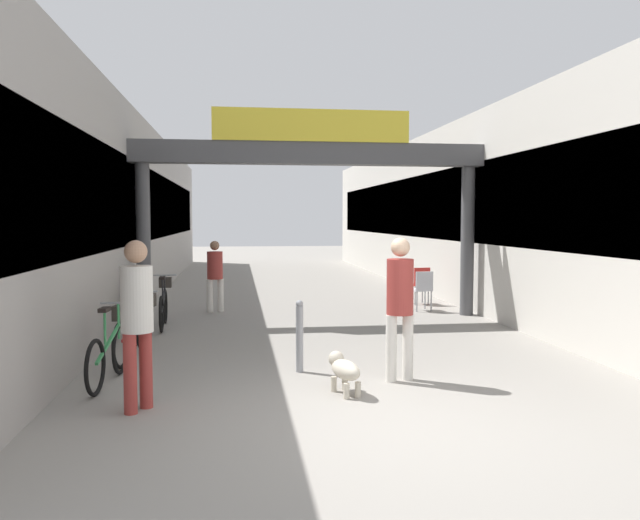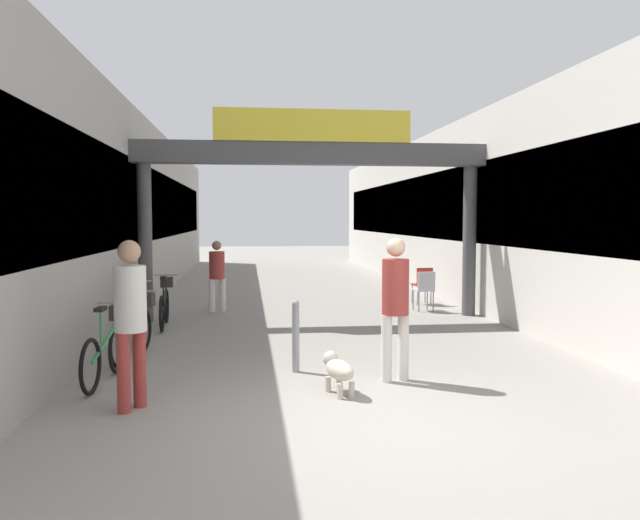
{
  "view_description": "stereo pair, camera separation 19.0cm",
  "coord_description": "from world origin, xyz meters",
  "px_view_note": "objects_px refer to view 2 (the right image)",
  "views": [
    {
      "loc": [
        -1.5,
        -6.0,
        2.07
      ],
      "look_at": [
        0.0,
        5.29,
        1.3
      ],
      "focal_mm": 35.0,
      "sensor_mm": 36.0,
      "label": 1
    },
    {
      "loc": [
        -1.32,
        -6.03,
        2.07
      ],
      "look_at": [
        0.0,
        5.29,
        1.3
      ],
      "focal_mm": 35.0,
      "sensor_mm": 36.0,
      "label": 2
    }
  ],
  "objects_px": {
    "pedestrian_carrying_crate": "(217,272)",
    "bicycle_red_second": "(134,328)",
    "bollard_post_metal": "(296,335)",
    "cafe_chair_red_farther": "(423,282)",
    "bicycle_black_farthest": "(165,304)",
    "dog_on_leash": "(338,369)",
    "bicycle_green_nearest": "(108,347)",
    "pedestrian_companion": "(130,312)",
    "cafe_chair_aluminium_nearer": "(425,287)",
    "pedestrian_with_dog": "(395,299)",
    "bicycle_orange_third": "(137,313)"
  },
  "relations": [
    {
      "from": "bicycle_black_farthest",
      "to": "bollard_post_metal",
      "type": "relative_size",
      "value": 1.74
    },
    {
      "from": "bollard_post_metal",
      "to": "cafe_chair_red_farther",
      "type": "height_order",
      "value": "bollard_post_metal"
    },
    {
      "from": "pedestrian_companion",
      "to": "cafe_chair_red_farther",
      "type": "xyz_separation_m",
      "value": [
        5.41,
        7.63,
        -0.52
      ]
    },
    {
      "from": "bicycle_green_nearest",
      "to": "cafe_chair_red_farther",
      "type": "relative_size",
      "value": 1.89
    },
    {
      "from": "pedestrian_with_dog",
      "to": "bicycle_green_nearest",
      "type": "distance_m",
      "value": 3.69
    },
    {
      "from": "bicycle_green_nearest",
      "to": "cafe_chair_aluminium_nearer",
      "type": "bearing_deg",
      "value": 43.23
    },
    {
      "from": "pedestrian_carrying_crate",
      "to": "bicycle_red_second",
      "type": "height_order",
      "value": "pedestrian_carrying_crate"
    },
    {
      "from": "dog_on_leash",
      "to": "bicycle_green_nearest",
      "type": "distance_m",
      "value": 2.96
    },
    {
      "from": "bollard_post_metal",
      "to": "dog_on_leash",
      "type": "bearing_deg",
      "value": -69.29
    },
    {
      "from": "pedestrian_carrying_crate",
      "to": "dog_on_leash",
      "type": "relative_size",
      "value": 2.36
    },
    {
      "from": "bollard_post_metal",
      "to": "pedestrian_with_dog",
      "type": "bearing_deg",
      "value": -26.96
    },
    {
      "from": "pedestrian_with_dog",
      "to": "dog_on_leash",
      "type": "relative_size",
      "value": 2.74
    },
    {
      "from": "cafe_chair_aluminium_nearer",
      "to": "bicycle_orange_third",
      "type": "bearing_deg",
      "value": -156.64
    },
    {
      "from": "pedestrian_companion",
      "to": "pedestrian_with_dog",
      "type": "bearing_deg",
      "value": 15.21
    },
    {
      "from": "bicycle_green_nearest",
      "to": "bollard_post_metal",
      "type": "height_order",
      "value": "bicycle_green_nearest"
    },
    {
      "from": "dog_on_leash",
      "to": "bicycle_green_nearest",
      "type": "bearing_deg",
      "value": 162.39
    },
    {
      "from": "pedestrian_companion",
      "to": "cafe_chair_aluminium_nearer",
      "type": "height_order",
      "value": "pedestrian_companion"
    },
    {
      "from": "pedestrian_with_dog",
      "to": "bicycle_black_farthest",
      "type": "height_order",
      "value": "pedestrian_with_dog"
    },
    {
      "from": "pedestrian_with_dog",
      "to": "cafe_chair_aluminium_nearer",
      "type": "height_order",
      "value": "pedestrian_with_dog"
    },
    {
      "from": "bollard_post_metal",
      "to": "cafe_chair_red_farther",
      "type": "xyz_separation_m",
      "value": [
        3.53,
        6.17,
        0.05
      ]
    },
    {
      "from": "pedestrian_with_dog",
      "to": "bicycle_black_farthest",
      "type": "bearing_deg",
      "value": 127.67
    },
    {
      "from": "pedestrian_companion",
      "to": "cafe_chair_aluminium_nearer",
      "type": "xyz_separation_m",
      "value": [
        5.15,
        6.59,
        -0.52
      ]
    },
    {
      "from": "bicycle_orange_third",
      "to": "cafe_chair_aluminium_nearer",
      "type": "distance_m",
      "value": 6.3
    },
    {
      "from": "bicycle_red_second",
      "to": "cafe_chair_red_farther",
      "type": "bearing_deg",
      "value": 40.87
    },
    {
      "from": "bicycle_orange_third",
      "to": "cafe_chair_aluminium_nearer",
      "type": "bearing_deg",
      "value": 23.36
    },
    {
      "from": "pedestrian_carrying_crate",
      "to": "bicycle_green_nearest",
      "type": "relative_size",
      "value": 0.93
    },
    {
      "from": "pedestrian_companion",
      "to": "pedestrian_carrying_crate",
      "type": "distance_m",
      "value": 7.09
    },
    {
      "from": "pedestrian_with_dog",
      "to": "bicycle_orange_third",
      "type": "xyz_separation_m",
      "value": [
        -3.74,
        3.25,
        -0.62
      ]
    },
    {
      "from": "cafe_chair_red_farther",
      "to": "pedestrian_with_dog",
      "type": "bearing_deg",
      "value": -108.8
    },
    {
      "from": "bicycle_orange_third",
      "to": "bicycle_black_farthest",
      "type": "bearing_deg",
      "value": 75.64
    },
    {
      "from": "pedestrian_carrying_crate",
      "to": "bicycle_orange_third",
      "type": "relative_size",
      "value": 0.93
    },
    {
      "from": "pedestrian_with_dog",
      "to": "bicycle_red_second",
      "type": "height_order",
      "value": "pedestrian_with_dog"
    },
    {
      "from": "dog_on_leash",
      "to": "bicycle_red_second",
      "type": "xyz_separation_m",
      "value": [
        -2.72,
        2.22,
        0.15
      ]
    },
    {
      "from": "pedestrian_with_dog",
      "to": "bicycle_green_nearest",
      "type": "relative_size",
      "value": 1.08
    },
    {
      "from": "bicycle_green_nearest",
      "to": "bicycle_black_farthest",
      "type": "relative_size",
      "value": 1.0
    },
    {
      "from": "pedestrian_carrying_crate",
      "to": "cafe_chair_red_farther",
      "type": "relative_size",
      "value": 1.76
    },
    {
      "from": "bicycle_orange_third",
      "to": "cafe_chair_aluminium_nearer",
      "type": "relative_size",
      "value": 1.89
    },
    {
      "from": "pedestrian_carrying_crate",
      "to": "bicycle_black_farthest",
      "type": "height_order",
      "value": "pedestrian_carrying_crate"
    },
    {
      "from": "pedestrian_with_dog",
      "to": "pedestrian_carrying_crate",
      "type": "distance_m",
      "value": 6.71
    },
    {
      "from": "bicycle_green_nearest",
      "to": "pedestrian_carrying_crate",
      "type": "bearing_deg",
      "value": 79.3
    },
    {
      "from": "bicycle_black_farthest",
      "to": "cafe_chair_red_farther",
      "type": "distance_m",
      "value": 6.2
    },
    {
      "from": "bicycle_orange_third",
      "to": "bicycle_red_second",
      "type": "bearing_deg",
      "value": -81.87
    },
    {
      "from": "pedestrian_with_dog",
      "to": "bollard_post_metal",
      "type": "relative_size",
      "value": 1.88
    },
    {
      "from": "bicycle_red_second",
      "to": "bollard_post_metal",
      "type": "height_order",
      "value": "bicycle_red_second"
    },
    {
      "from": "dog_on_leash",
      "to": "cafe_chair_aluminium_nearer",
      "type": "height_order",
      "value": "cafe_chair_aluminium_nearer"
    },
    {
      "from": "pedestrian_with_dog",
      "to": "pedestrian_companion",
      "type": "relative_size",
      "value": 0.99
    },
    {
      "from": "cafe_chair_red_farther",
      "to": "dog_on_leash",
      "type": "bearing_deg",
      "value": -113.18
    },
    {
      "from": "bicycle_red_second",
      "to": "cafe_chair_aluminium_nearer",
      "type": "distance_m",
      "value": 6.86
    },
    {
      "from": "pedestrian_carrying_crate",
      "to": "bollard_post_metal",
      "type": "height_order",
      "value": "pedestrian_carrying_crate"
    },
    {
      "from": "pedestrian_companion",
      "to": "bollard_post_metal",
      "type": "bearing_deg",
      "value": 37.77
    }
  ]
}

